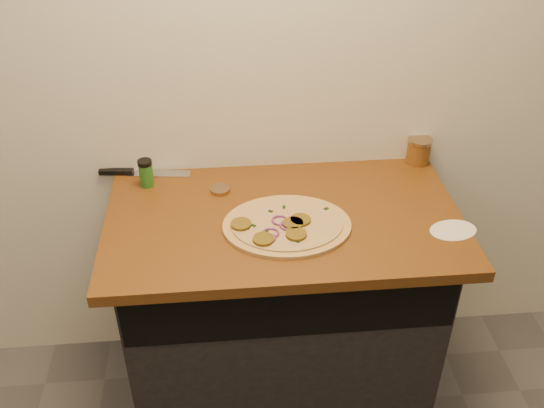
{
  "coord_description": "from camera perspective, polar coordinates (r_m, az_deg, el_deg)",
  "views": [
    {
      "loc": [
        -0.19,
        -0.23,
        2.1
      ],
      "look_at": [
        -0.04,
        1.42,
        0.95
      ],
      "focal_mm": 40.0,
      "sensor_mm": 36.0,
      "label": 1
    }
  ],
  "objects": [
    {
      "name": "chefs_knife",
      "position": [
        2.32,
        -12.63,
        2.9
      ],
      "size": [
        0.34,
        0.07,
        0.02
      ],
      "color": "#B7BAC1",
      "rests_on": "countertop"
    },
    {
      "name": "cabinet",
      "position": [
        2.37,
        0.88,
        -9.85
      ],
      "size": [
        1.1,
        0.6,
        0.86
      ],
      "primitive_type": "cube",
      "color": "black",
      "rests_on": "ground"
    },
    {
      "name": "salsa_jar",
      "position": [
        2.38,
        13.64,
        4.92
      ],
      "size": [
        0.09,
        0.09,
        0.1
      ],
      "color": "#A71011",
      "rests_on": "countertop"
    },
    {
      "name": "spice_shaker",
      "position": [
        2.22,
        -11.78,
        2.88
      ],
      "size": [
        0.05,
        0.05,
        0.1
      ],
      "color": "#24631F",
      "rests_on": "countertop"
    },
    {
      "name": "flour_spill",
      "position": [
        2.06,
        16.68,
        -2.37
      ],
      "size": [
        0.19,
        0.19,
        0.0
      ],
      "primitive_type": "cylinder",
      "rotation": [
        0.0,
        0.0,
        0.19
      ],
      "color": "silver",
      "rests_on": "countertop"
    },
    {
      "name": "mason_jar_lid",
      "position": [
        2.17,
        -4.91,
        1.36
      ],
      "size": [
        0.09,
        0.09,
        0.02
      ],
      "primitive_type": "cylinder",
      "rotation": [
        0.0,
        0.0,
        -0.22
      ],
      "color": "#9C7F5A",
      "rests_on": "countertop"
    },
    {
      "name": "countertop",
      "position": [
        2.06,
        1.08,
        -1.48
      ],
      "size": [
        1.2,
        0.7,
        0.04
      ],
      "primitive_type": "cube",
      "color": "brown",
      "rests_on": "cabinet"
    },
    {
      "name": "pizza",
      "position": [
        1.98,
        1.33,
        -2.01
      ],
      "size": [
        0.43,
        0.43,
        0.03
      ],
      "color": "tan",
      "rests_on": "countertop"
    }
  ]
}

